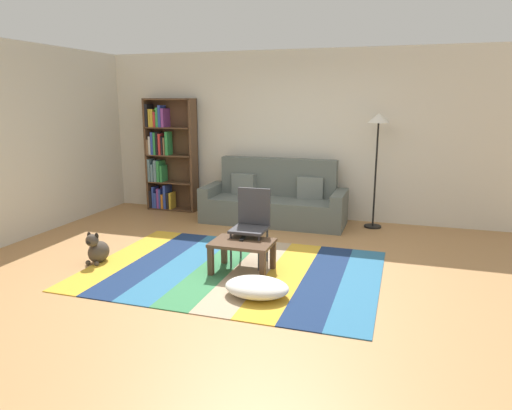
% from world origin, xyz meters
% --- Properties ---
extents(ground_plane, '(14.00, 14.00, 0.00)m').
position_xyz_m(ground_plane, '(0.00, 0.00, 0.00)').
color(ground_plane, '#B27F4C').
extents(back_wall, '(6.80, 0.10, 2.70)m').
position_xyz_m(back_wall, '(0.00, 2.55, 1.35)').
color(back_wall, silver).
rests_on(back_wall, ground_plane).
extents(left_wall, '(0.10, 5.50, 2.70)m').
position_xyz_m(left_wall, '(-3.40, 0.75, 1.35)').
color(left_wall, beige).
rests_on(left_wall, ground_plane).
extents(rug, '(3.30, 2.35, 0.01)m').
position_xyz_m(rug, '(-0.12, -0.23, 0.01)').
color(rug, gold).
rests_on(rug, ground_plane).
extents(couch, '(2.26, 0.80, 1.00)m').
position_xyz_m(couch, '(-0.26, 2.02, 0.34)').
color(couch, '#59605B').
rests_on(couch, ground_plane).
extents(bookshelf, '(0.90, 0.28, 1.94)m').
position_xyz_m(bookshelf, '(-2.32, 2.30, 0.94)').
color(bookshelf, brown).
rests_on(bookshelf, ground_plane).
extents(coffee_table, '(0.69, 0.49, 0.36)m').
position_xyz_m(coffee_table, '(-0.00, -0.25, 0.30)').
color(coffee_table, '#513826').
rests_on(coffee_table, rug).
extents(pouf, '(0.65, 0.48, 0.18)m').
position_xyz_m(pouf, '(0.36, -0.85, 0.10)').
color(pouf, white).
rests_on(pouf, rug).
extents(dog, '(0.22, 0.35, 0.40)m').
position_xyz_m(dog, '(-1.77, -0.48, 0.16)').
color(dog, '#473D33').
rests_on(dog, ground_plane).
extents(standing_lamp, '(0.32, 0.32, 1.73)m').
position_xyz_m(standing_lamp, '(1.28, 2.18, 1.44)').
color(standing_lamp, black).
rests_on(standing_lamp, ground_plane).
extents(tv_remote, '(0.07, 0.16, 0.02)m').
position_xyz_m(tv_remote, '(-0.02, -0.18, 0.38)').
color(tv_remote, black).
rests_on(tv_remote, coffee_table).
extents(folding_chair, '(0.40, 0.40, 0.90)m').
position_xyz_m(folding_chair, '(0.00, 0.09, 0.53)').
color(folding_chair, '#38383D').
rests_on(folding_chair, ground_plane).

